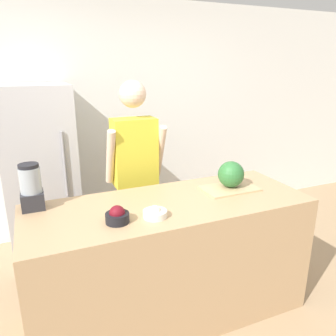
{
  "coord_description": "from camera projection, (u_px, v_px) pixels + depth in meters",
  "views": [
    {
      "loc": [
        -0.87,
        -1.62,
        1.9
      ],
      "look_at": [
        0.0,
        0.43,
        1.2
      ],
      "focal_mm": 35.0,
      "sensor_mm": 36.0,
      "label": 1
    }
  ],
  "objects": [
    {
      "name": "wall_back",
      "position": [
        111.0,
        119.0,
        3.77
      ],
      "size": [
        8.0,
        0.06,
        2.6
      ],
      "color": "white",
      "rests_on": "ground_plane"
    },
    {
      "name": "counter_island",
      "position": [
        170.0,
        259.0,
        2.51
      ],
      "size": [
        2.06,
        0.77,
        0.95
      ],
      "color": "tan",
      "rests_on": "ground_plane"
    },
    {
      "name": "refrigerator",
      "position": [
        41.0,
        174.0,
        3.25
      ],
      "size": [
        0.66,
        0.72,
        1.73
      ],
      "color": "#B7B7BC",
      "rests_on": "ground_plane"
    },
    {
      "name": "person",
      "position": [
        135.0,
        176.0,
        2.97
      ],
      "size": [
        0.52,
        0.28,
        1.78
      ],
      "color": "#4C608C",
      "rests_on": "ground_plane"
    },
    {
      "name": "cutting_board",
      "position": [
        230.0,
        188.0,
        2.62
      ],
      "size": [
        0.44,
        0.27,
        0.01
      ],
      "color": "tan",
      "rests_on": "counter_island"
    },
    {
      "name": "watermelon",
      "position": [
        231.0,
        174.0,
        2.6
      ],
      "size": [
        0.21,
        0.21,
        0.21
      ],
      "color": "#2D6B33",
      "rests_on": "cutting_board"
    },
    {
      "name": "bowl_cherries",
      "position": [
        117.0,
        216.0,
        2.05
      ],
      "size": [
        0.15,
        0.15,
        0.11
      ],
      "color": "black",
      "rests_on": "counter_island"
    },
    {
      "name": "bowl_cream",
      "position": [
        155.0,
        213.0,
        2.13
      ],
      "size": [
        0.16,
        0.16,
        0.08
      ],
      "color": "white",
      "rests_on": "counter_island"
    },
    {
      "name": "blender",
      "position": [
        31.0,
        188.0,
        2.22
      ],
      "size": [
        0.15,
        0.15,
        0.32
      ],
      "color": "#28282D",
      "rests_on": "counter_island"
    }
  ]
}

